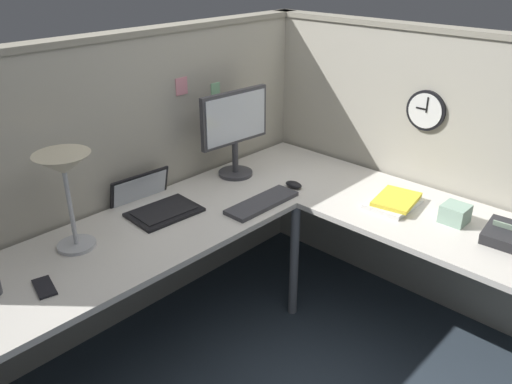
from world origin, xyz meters
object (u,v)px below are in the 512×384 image
Objects in this scene: laptop at (154,203)px; keyboard at (262,203)px; cell_phone at (44,287)px; book_stack at (394,202)px; tissue_box at (455,214)px; desk_lamp_dome at (64,172)px; computer_mouse at (294,185)px; office_phone at (510,237)px; wall_clock at (426,110)px; monitor at (235,127)px.

laptop reaches higher than keyboard.
cell_phone is 0.47× the size of book_stack.
desk_lamp_dome is at bearing 140.65° from tissue_box.
tissue_box is (0.04, -0.30, 0.02)m from book_stack.
computer_mouse is 1.11m from office_phone.
wall_clock reaches higher than tissue_box.
computer_mouse is 0.72× the size of cell_phone.
monitor is 0.64m from laptop.
wall_clock is at bearing -34.18° from laptop.
tissue_box is at bearing -82.46° from book_stack.
wall_clock is at bearing -24.38° from desk_lamp_dome.
monitor is at bearing 101.38° from office_phone.
keyboard reaches higher than cell_phone.
laptop is 1.85× the size of office_phone.
laptop is 1.50m from tissue_box.
book_stack is 0.31m from tissue_box.
book_stack is at bearing -47.80° from keyboard.
desk_lamp_dome is at bearing 133.89° from office_phone.
desk_lamp_dome is 0.48m from cell_phone.
tissue_box is (0.91, -1.19, 0.02)m from laptop.
tissue_box is at bearing -16.79° from cell_phone.
wall_clock is at bearing -28.86° from keyboard.
cell_phone is at bearing -142.26° from desk_lamp_dome.
desk_lamp_dome is 1.97m from office_phone.
tissue_box is 0.55× the size of wall_clock.
desk_lamp_dome reaches higher than office_phone.
computer_mouse is at bearing 109.78° from book_stack.
monitor is 0.47m from computer_mouse.
cell_phone is 1.20× the size of tissue_box.
monitor is 1.06m from desk_lamp_dome.
computer_mouse is 1.41m from cell_phone.
wall_clock reaches higher than desk_lamp_dome.
computer_mouse is 0.85m from tissue_box.
wall_clock is (1.94, -0.57, 0.42)m from cell_phone.
computer_mouse is at bearing 2.97° from keyboard.
monitor reaches higher than laptop.
cell_phone is at bearing 175.35° from computer_mouse.
desk_lamp_dome is 1.81m from tissue_box.
keyboard is 1.42× the size of book_stack.
cell_phone is (-1.31, -0.25, -0.29)m from monitor.
wall_clock is (0.54, -0.46, 0.40)m from computer_mouse.
office_phone is 0.27m from tissue_box.
book_stack is (0.46, -0.50, 0.01)m from keyboard.
book_stack reaches higher than computer_mouse.
book_stack is at bearing 91.06° from office_phone.
wall_clock is (0.35, 0.06, 0.40)m from book_stack.
wall_clock is (0.31, 0.36, 0.38)m from tissue_box.
wall_clock reaches higher than book_stack.
laptop is 0.76m from cell_phone.
desk_lamp_dome is 3.71× the size of tissue_box.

